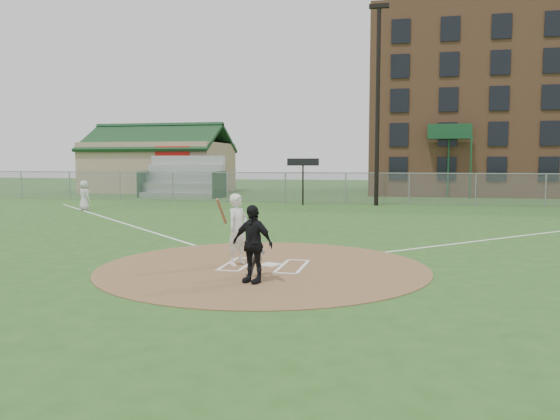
% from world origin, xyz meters
% --- Properties ---
extents(ground, '(140.00, 140.00, 0.00)m').
position_xyz_m(ground, '(0.00, 0.00, 0.00)').
color(ground, '#26521C').
rests_on(ground, ground).
extents(dirt_circle, '(8.40, 8.40, 0.02)m').
position_xyz_m(dirt_circle, '(0.00, 0.00, 0.01)').
color(dirt_circle, brown).
rests_on(dirt_circle, ground).
extents(home_plate, '(0.58, 0.58, 0.03)m').
position_xyz_m(home_plate, '(0.14, 0.17, 0.04)').
color(home_plate, silver).
rests_on(home_plate, dirt_circle).
extents(foul_line_first, '(17.04, 17.04, 0.01)m').
position_xyz_m(foul_line_first, '(9.00, 9.00, 0.01)').
color(foul_line_first, white).
rests_on(foul_line_first, ground).
extents(foul_line_third, '(17.04, 17.04, 0.01)m').
position_xyz_m(foul_line_third, '(-9.00, 9.00, 0.01)').
color(foul_line_third, white).
rests_on(foul_line_third, ground).
extents(catcher, '(0.61, 0.53, 1.07)m').
position_xyz_m(catcher, '(0.13, -1.27, 0.55)').
color(catcher, slate).
rests_on(catcher, dirt_circle).
extents(umpire, '(1.10, 0.72, 1.73)m').
position_xyz_m(umpire, '(0.22, -1.86, 0.89)').
color(umpire, black).
rests_on(umpire, dirt_circle).
extents(ondeck_player, '(0.96, 0.85, 1.66)m').
position_xyz_m(ondeck_player, '(-13.78, 13.93, 0.83)').
color(ondeck_player, silver).
rests_on(ondeck_player, ground).
extents(batters_boxes, '(2.08, 1.88, 0.01)m').
position_xyz_m(batters_boxes, '(0.00, 0.15, 0.03)').
color(batters_boxes, white).
rests_on(batters_boxes, dirt_circle).
extents(batter_at_plate, '(0.69, 1.10, 1.85)m').
position_xyz_m(batter_at_plate, '(-0.70, 0.05, 0.95)').
color(batter_at_plate, silver).
rests_on(batter_at_plate, dirt_circle).
extents(outfield_fence, '(56.08, 0.08, 2.03)m').
position_xyz_m(outfield_fence, '(0.00, 22.00, 1.02)').
color(outfield_fence, slate).
rests_on(outfield_fence, ground).
extents(bleachers, '(6.08, 3.20, 3.20)m').
position_xyz_m(bleachers, '(-13.00, 26.20, 1.59)').
color(bleachers, '#B7BABF').
rests_on(bleachers, ground).
extents(clubhouse, '(12.20, 8.71, 6.23)m').
position_xyz_m(clubhouse, '(-18.00, 32.99, 2.39)').
color(clubhouse, tan).
rests_on(clubhouse, ground).
extents(brick_warehouse, '(30.00, 17.17, 15.00)m').
position_xyz_m(brick_warehouse, '(16.00, 37.96, 7.50)').
color(brick_warehouse, brown).
rests_on(brick_warehouse, ground).
extents(light_pole, '(1.20, 0.30, 12.22)m').
position_xyz_m(light_pole, '(2.00, 21.00, 6.61)').
color(light_pole, black).
rests_on(light_pole, ground).
extents(scoreboard_sign, '(2.00, 0.10, 2.93)m').
position_xyz_m(scoreboard_sign, '(-2.50, 20.20, 2.39)').
color(scoreboard_sign, black).
rests_on(scoreboard_sign, ground).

